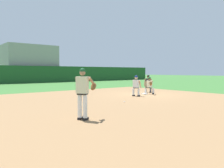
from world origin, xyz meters
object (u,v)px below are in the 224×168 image
baseball (124,102)px  pitcher (83,91)px  first_base_bag (144,94)px  first_baseman (149,85)px  baserunner (136,85)px  umpire (148,83)px

baseball → pitcher: (-4.11, -2.35, 1.02)m
first_base_bag → first_baseman: (0.42, -0.11, 0.69)m
first_baseman → baserunner: (-1.78, -0.34, 0.06)m
first_base_bag → baseball: (-4.06, -2.20, -0.01)m
pitcher → umpire: bearing=29.6°
baseball → umpire: (5.47, 3.09, 0.76)m
pitcher → umpire: size_ratio=1.27×
first_base_bag → pitcher: size_ratio=0.20×
pitcher → baserunner: (6.82, 4.10, -0.27)m
pitcher → first_base_bag: bearing=29.1°
pitcher → baserunner: bearing=31.0°
baseball → first_baseman: 5.00m
first_base_bag → first_baseman: size_ratio=0.28×
first_base_bag → baserunner: size_ratio=0.26×
pitcher → umpire: 11.02m
baserunner → umpire: same height
baseball → first_baseman: size_ratio=0.06×
pitcher → baseball: bearing=29.7°
pitcher → baserunner: 7.96m
first_base_bag → pitcher: 9.41m
baserunner → umpire: (2.77, 1.34, 0.00)m
first_baseman → baserunner: 1.82m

